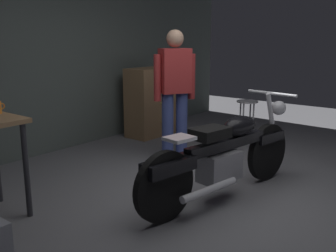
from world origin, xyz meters
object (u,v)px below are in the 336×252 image
(shop_stool, at_px, (247,110))
(wooden_dresser, at_px, (151,102))
(person_standing, at_px, (175,89))
(motorcycle, at_px, (224,154))

(shop_stool, distance_m, wooden_dresser, 1.55)
(shop_stool, bearing_deg, person_standing, 166.24)
(person_standing, xyz_separation_m, wooden_dresser, (0.78, 1.10, -0.38))
(motorcycle, bearing_deg, person_standing, 67.59)
(person_standing, height_order, wooden_dresser, person_standing)
(person_standing, distance_m, shop_stool, 1.47)
(motorcycle, distance_m, shop_stool, 2.23)
(motorcycle, bearing_deg, wooden_dresser, 65.53)
(wooden_dresser, bearing_deg, person_standing, -125.28)
(motorcycle, distance_m, person_standing, 1.45)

